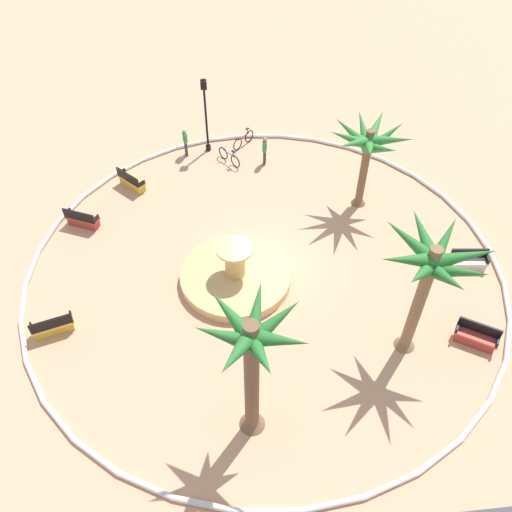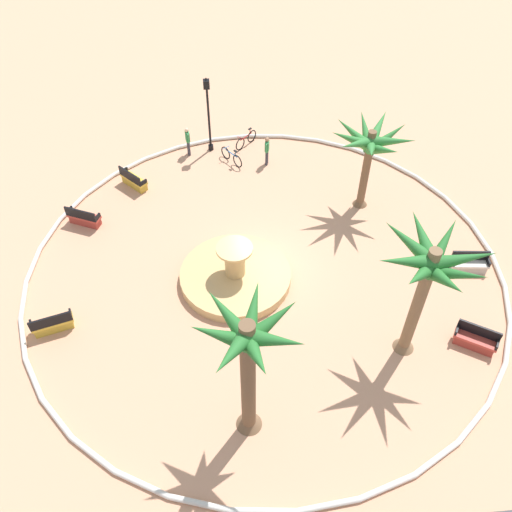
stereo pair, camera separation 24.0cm
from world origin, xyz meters
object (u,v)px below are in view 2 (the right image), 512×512
at_px(bench_southwest, 469,265).
at_px(person_cyclist_helmet, 188,140).
at_px(fountain, 235,275).
at_px(palm_tree_mid_plaza, 248,352).
at_px(bicycle_red_frame, 246,140).
at_px(palm_tree_by_curb, 370,145).
at_px(bench_east, 84,218).
at_px(person_cyclist_photo, 267,150).
at_px(bench_southeast, 53,324).
at_px(palm_tree_near_fountain, 429,272).
at_px(bicycle_by_lamppost, 232,157).
at_px(lamppost, 208,109).
at_px(bench_north, 475,340).
at_px(bench_west, 134,181).

height_order(bench_southwest, person_cyclist_helmet, person_cyclist_helmet).
distance_m(fountain, palm_tree_mid_plaza, 7.83).
distance_m(fountain, person_cyclist_helmet, 9.60).
bearing_deg(bicycle_red_frame, palm_tree_by_curb, 133.41).
relative_size(bench_east, bicycle_red_frame, 1.31).
height_order(palm_tree_mid_plaza, person_cyclist_photo, palm_tree_mid_plaza).
relative_size(fountain, palm_tree_mid_plaza, 0.80).
height_order(bench_east, bench_southeast, same).
xyz_separation_m(palm_tree_near_fountain, palm_tree_mid_plaza, (6.13, 2.66, 0.05)).
height_order(palm_tree_mid_plaza, bench_southwest, palm_tree_mid_plaza).
relative_size(fountain, bicycle_by_lamppost, 3.33).
bearing_deg(palm_tree_mid_plaza, bench_southeast, -32.27).
height_order(palm_tree_by_curb, lamppost, palm_tree_by_curb).
bearing_deg(palm_tree_by_curb, person_cyclist_photo, -41.26).
xyz_separation_m(palm_tree_near_fountain, lamppost, (7.00, -13.74, -1.82)).
height_order(lamppost, person_cyclist_helmet, lamppost).
xyz_separation_m(palm_tree_near_fountain, palm_tree_by_curb, (-0.17, -8.44, -0.84)).
relative_size(bench_east, bench_southwest, 1.01).
height_order(bench_southwest, bicycle_by_lamppost, bench_southwest).
distance_m(bench_southwest, bicycle_red_frame, 13.59).
bearing_deg(fountain, person_cyclist_helmet, -78.00).
relative_size(bench_east, bench_north, 1.03).
bearing_deg(person_cyclist_photo, bench_north, 118.80).
xyz_separation_m(palm_tree_by_curb, bicycle_red_frame, (5.21, -5.50, -3.11)).
distance_m(palm_tree_by_curb, bench_east, 13.65).
bearing_deg(lamppost, bicycle_red_frame, -173.94).
distance_m(bench_west, person_cyclist_helmet, 3.82).
relative_size(bench_southwest, bicycle_red_frame, 1.29).
bearing_deg(bench_west, bicycle_by_lamppost, -162.47).
distance_m(bicycle_red_frame, person_cyclist_helmet, 3.27).
height_order(palm_tree_mid_plaza, bicycle_by_lamppost, palm_tree_mid_plaza).
height_order(bench_southeast, bench_southwest, same).
height_order(lamppost, bicycle_by_lamppost, lamppost).
relative_size(bench_north, person_cyclist_helmet, 0.98).
height_order(bench_north, person_cyclist_photo, person_cyclist_photo).
bearing_deg(palm_tree_mid_plaza, bicycle_red_frame, -93.78).
xyz_separation_m(bench_east, lamppost, (-6.11, -5.58, 2.16)).
bearing_deg(bench_north, person_cyclist_photo, -61.20).
height_order(bicycle_by_lamppost, person_cyclist_photo, person_cyclist_photo).
relative_size(palm_tree_by_curb, bench_east, 2.67).
height_order(palm_tree_by_curb, bench_north, palm_tree_by_curb).
relative_size(bicycle_by_lamppost, person_cyclist_photo, 0.87).
distance_m(fountain, bench_east, 8.05).
bearing_deg(palm_tree_by_curb, lamppost, -36.42).
xyz_separation_m(palm_tree_by_curb, person_cyclist_helmet, (8.38, -4.94, -2.57)).
distance_m(palm_tree_by_curb, lamppost, 8.97).
xyz_separation_m(palm_tree_by_curb, bench_east, (13.28, 0.28, -3.15)).
relative_size(bench_southeast, person_cyclist_photo, 1.02).
relative_size(palm_tree_near_fountain, bench_west, 3.71).
bearing_deg(bicycle_red_frame, person_cyclist_photo, 118.57).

